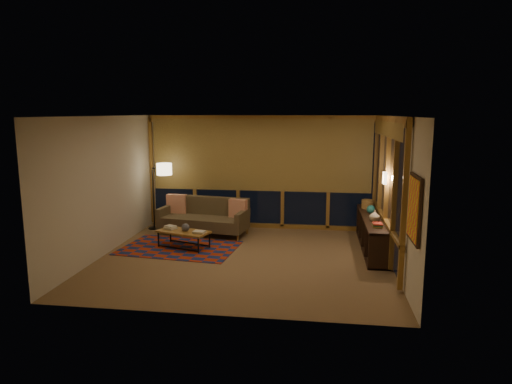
# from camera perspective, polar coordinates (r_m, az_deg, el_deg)

# --- Properties ---
(floor) EXTENTS (5.50, 5.00, 0.01)m
(floor) POSITION_cam_1_polar(r_m,az_deg,el_deg) (8.84, -1.54, -8.33)
(floor) COLOR #866045
(floor) RESTS_ON ground
(ceiling) EXTENTS (5.50, 5.00, 0.01)m
(ceiling) POSITION_cam_1_polar(r_m,az_deg,el_deg) (8.39, -1.63, 9.47)
(ceiling) COLOR silver
(ceiling) RESTS_ON walls
(walls) EXTENTS (5.51, 5.01, 2.70)m
(walls) POSITION_cam_1_polar(r_m,az_deg,el_deg) (8.51, -1.59, 0.34)
(walls) COLOR beige
(walls) RESTS_ON floor
(window_wall_back) EXTENTS (5.30, 0.16, 2.60)m
(window_wall_back) POSITION_cam_1_polar(r_m,az_deg,el_deg) (10.89, 0.53, 2.45)
(window_wall_back) COLOR olive
(window_wall_back) RESTS_ON walls
(window_wall_right) EXTENTS (0.16, 3.70, 2.60)m
(window_wall_right) POSITION_cam_1_polar(r_m,az_deg,el_deg) (9.08, 16.00, 0.56)
(window_wall_right) COLOR olive
(window_wall_right) RESTS_ON walls
(wall_art) EXTENTS (0.06, 0.74, 0.94)m
(wall_art) POSITION_cam_1_polar(r_m,az_deg,el_deg) (6.69, 19.14, -1.99)
(wall_art) COLOR #ED432E
(wall_art) RESTS_ON walls
(wall_sconce) EXTENTS (0.12, 0.18, 0.22)m
(wall_sconce) POSITION_cam_1_polar(r_m,az_deg,el_deg) (8.89, 15.80, 1.69)
(wall_sconce) COLOR #FFE5B5
(wall_sconce) RESTS_ON walls
(sofa) EXTENTS (2.10, 1.11, 0.82)m
(sofa) POSITION_cam_1_polar(r_m,az_deg,el_deg) (10.52, -6.61, -3.10)
(sofa) COLOR #4E4428
(sofa) RESTS_ON floor
(pillow_left) EXTENTS (0.48, 0.19, 0.47)m
(pillow_left) POSITION_cam_1_polar(r_m,az_deg,el_deg) (10.98, -9.88, -1.38)
(pillow_left) COLOR red
(pillow_left) RESTS_ON sofa
(pillow_right) EXTENTS (0.44, 0.26, 0.42)m
(pillow_right) POSITION_cam_1_polar(r_m,az_deg,el_deg) (10.34, -2.26, -2.07)
(pillow_right) COLOR red
(pillow_right) RESTS_ON sofa
(area_rug) EXTENTS (2.46, 1.77, 0.01)m
(area_rug) POSITION_cam_1_polar(r_m,az_deg,el_deg) (9.62, -9.56, -6.90)
(area_rug) COLOR #A02B0D
(area_rug) RESTS_ON floor
(coffee_table) EXTENTS (1.18, 0.81, 0.36)m
(coffee_table) POSITION_cam_1_polar(r_m,az_deg,el_deg) (9.59, -9.00, -5.86)
(coffee_table) COLOR olive
(coffee_table) RESTS_ON floor
(book_stack_a) EXTENTS (0.32, 0.30, 0.07)m
(book_stack_a) POSITION_cam_1_polar(r_m,az_deg,el_deg) (9.73, -10.66, -4.36)
(book_stack_a) COLOR beige
(book_stack_a) RESTS_ON coffee_table
(book_stack_b) EXTENTS (0.26, 0.22, 0.05)m
(book_stack_b) POSITION_cam_1_polar(r_m,az_deg,el_deg) (9.33, -7.12, -4.97)
(book_stack_b) COLOR beige
(book_stack_b) RESTS_ON coffee_table
(ceramic_pot) EXTENTS (0.21, 0.21, 0.17)m
(ceramic_pot) POSITION_cam_1_polar(r_m,az_deg,el_deg) (9.49, -8.80, -4.38)
(ceramic_pot) COLOR black
(ceramic_pot) RESTS_ON coffee_table
(floor_lamp) EXTENTS (0.63, 0.53, 1.61)m
(floor_lamp) POSITION_cam_1_polar(r_m,az_deg,el_deg) (11.15, -12.72, -0.45)
(floor_lamp) COLOR black
(floor_lamp) RESTS_ON floor
(bookshelf) EXTENTS (0.40, 2.67, 0.67)m
(bookshelf) POSITION_cam_1_polar(r_m,az_deg,el_deg) (9.65, 14.26, -4.99)
(bookshelf) COLOR #352016
(bookshelf) RESTS_ON floor
(basket) EXTENTS (0.26, 0.26, 0.19)m
(basket) POSITION_cam_1_polar(r_m,az_deg,el_deg) (10.39, 13.75, -1.47)
(basket) COLOR #A9823C
(basket) RESTS_ON bookshelf
(teal_bowl) EXTENTS (0.21, 0.21, 0.18)m
(teal_bowl) POSITION_cam_1_polar(r_m,az_deg,el_deg) (9.88, 14.16, -2.12)
(teal_bowl) COLOR #247C76
(teal_bowl) RESTS_ON bookshelf
(vase) EXTENTS (0.25, 0.25, 0.21)m
(vase) POSITION_cam_1_polar(r_m,az_deg,el_deg) (9.23, 14.60, -2.86)
(vase) COLOR #B9AC89
(vase) RESTS_ON bookshelf
(shelf_book_stack) EXTENTS (0.16, 0.23, 0.07)m
(shelf_book_stack) POSITION_cam_1_polar(r_m,az_deg,el_deg) (8.78, 14.93, -4.02)
(shelf_book_stack) COLOR beige
(shelf_book_stack) RESTS_ON bookshelf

